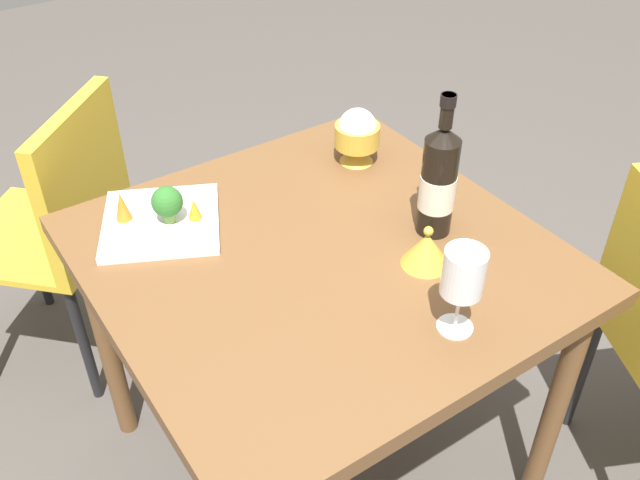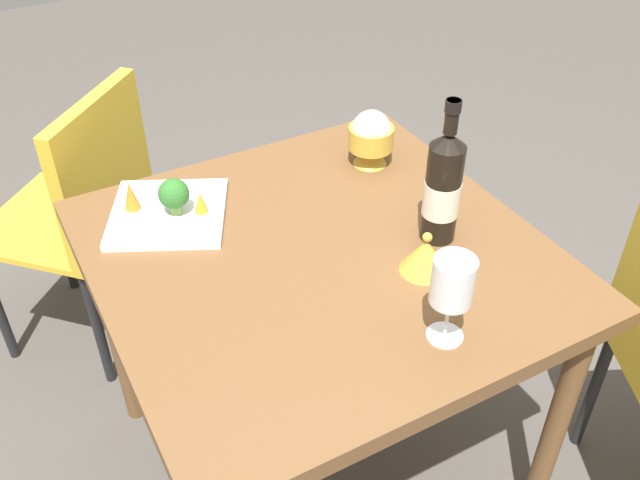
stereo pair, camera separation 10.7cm
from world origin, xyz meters
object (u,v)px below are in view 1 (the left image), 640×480
wine_glass (463,275)px  carrot_garnish_right (122,206)px  serving_plate (161,222)px  carrot_garnish_left (194,209)px  rice_bowl (357,135)px  broccoli_floret (167,203)px  chair_by_wall (66,215)px  wine_bottle (438,181)px  rice_bowl_lid (426,249)px

wine_glass → carrot_garnish_right: (0.38, -0.64, -0.08)m
serving_plate → carrot_garnish_left: carrot_garnish_left is taller
carrot_garnish_right → rice_bowl: bearing=173.1°
serving_plate → rice_bowl: bearing=177.2°
broccoli_floret → carrot_garnish_left: 0.06m
chair_by_wall → serving_plate: 0.51m
wine_glass → carrot_garnish_right: bearing=-59.2°
wine_glass → serving_plate: bearing=-62.0°
rice_bowl → carrot_garnish_right: bearing=-6.9°
broccoli_floret → wine_glass: bearing=117.7°
chair_by_wall → wine_bottle: 1.04m
wine_glass → serving_plate: wine_glass is taller
chair_by_wall → carrot_garnish_right: chair_by_wall is taller
wine_bottle → broccoli_floret: wine_bottle is taller
rice_bowl_lid → carrot_garnish_right: (0.46, -0.47, 0.01)m
wine_glass → serving_plate: (0.32, -0.60, -0.12)m
rice_bowl → broccoli_floret: (0.50, -0.01, -0.01)m
rice_bowl_lid → chair_by_wall: bearing=-60.0°
wine_glass → rice_bowl: (-0.20, -0.57, -0.05)m
rice_bowl_lid → carrot_garnish_left: 0.51m
rice_bowl → rice_bowl_lid: rice_bowl is taller
wine_bottle → rice_bowl_lid: bearing=41.1°
wine_bottle → rice_bowl: size_ratio=2.27×
chair_by_wall → wine_bottle: (-0.59, 0.80, 0.32)m
wine_glass → broccoli_floret: size_ratio=2.09×
wine_bottle → wine_glass: size_ratio=1.80×
broccoli_floret → rice_bowl_lid: bearing=133.1°
chair_by_wall → broccoli_floret: chair_by_wall is taller
chair_by_wall → carrot_garnish_right: size_ratio=12.50×
wine_bottle → carrot_garnish_left: size_ratio=6.36×
wine_bottle → carrot_garnish_left: bearing=-36.3°
serving_plate → carrot_garnish_left: bearing=148.4°
carrot_garnish_right → wine_bottle: bearing=144.4°
serving_plate → chair_by_wall: bearing=-76.0°
chair_by_wall → wine_glass: 1.18m
carrot_garnish_left → carrot_garnish_right: size_ratio=0.74×
wine_glass → carrot_garnish_right: wine_glass is taller
chair_by_wall → broccoli_floret: size_ratio=9.91×
rice_bowl_lid → carrot_garnish_left: (0.33, -0.39, 0.00)m
rice_bowl → carrot_garnish_left: 0.45m
chair_by_wall → wine_bottle: size_ratio=2.64×
wine_glass → rice_bowl: wine_glass is taller
wine_bottle → rice_bowl_lid: wine_bottle is taller
wine_glass → serving_plate: 0.69m
carrot_garnish_left → carrot_garnish_right: carrot_garnish_right is taller
chair_by_wall → wine_bottle: bearing=-98.0°
wine_glass → broccoli_floret: bearing=-62.3°
wine_bottle → serving_plate: wine_bottle is taller
rice_bowl_lid → wine_bottle: bearing=-138.9°
chair_by_wall → rice_bowl: (-0.63, 0.47, 0.27)m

